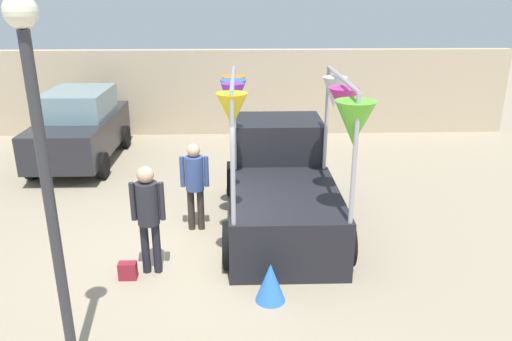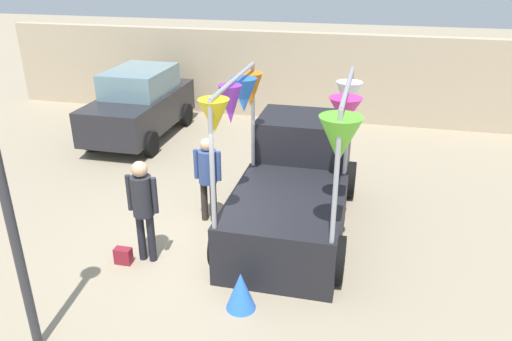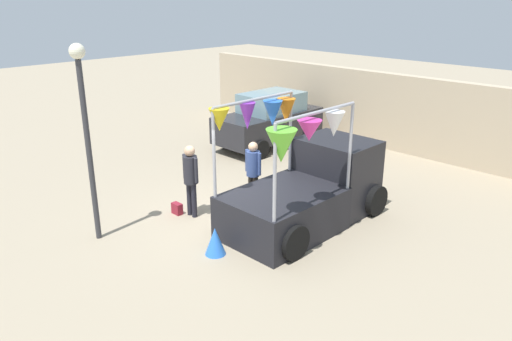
{
  "view_description": "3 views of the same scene",
  "coord_description": "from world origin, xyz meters",
  "px_view_note": "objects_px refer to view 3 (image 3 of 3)",
  "views": [
    {
      "loc": [
        0.69,
        -7.58,
        4.26
      ],
      "look_at": [
        0.94,
        0.29,
        1.42
      ],
      "focal_mm": 35.0,
      "sensor_mm": 36.0,
      "label": 1
    },
    {
      "loc": [
        2.67,
        -7.03,
        4.79
      ],
      "look_at": [
        0.96,
        0.18,
        1.52
      ],
      "focal_mm": 35.0,
      "sensor_mm": 36.0,
      "label": 2
    },
    {
      "loc": [
        8.23,
        -7.33,
        5.2
      ],
      "look_at": [
        0.51,
        0.43,
        1.26
      ],
      "focal_mm": 35.0,
      "sensor_mm": 36.0,
      "label": 3
    }
  ],
  "objects_px": {
    "person_customer": "(191,174)",
    "vendor_truck": "(311,185)",
    "parked_car": "(269,120)",
    "folded_kite_bundle_azure": "(215,241)",
    "handbag": "(177,209)",
    "street_lamp": "(85,118)",
    "person_vendor": "(253,167)"
  },
  "relations": [
    {
      "from": "person_vendor",
      "to": "person_customer",
      "type": "bearing_deg",
      "value": -110.98
    },
    {
      "from": "handbag",
      "to": "street_lamp",
      "type": "height_order",
      "value": "street_lamp"
    },
    {
      "from": "vendor_truck",
      "to": "folded_kite_bundle_azure",
      "type": "height_order",
      "value": "vendor_truck"
    },
    {
      "from": "person_customer",
      "to": "folded_kite_bundle_azure",
      "type": "distance_m",
      "value": 2.18
    },
    {
      "from": "vendor_truck",
      "to": "person_customer",
      "type": "height_order",
      "value": "vendor_truck"
    },
    {
      "from": "street_lamp",
      "to": "parked_car",
      "type": "bearing_deg",
      "value": 105.43
    },
    {
      "from": "person_customer",
      "to": "street_lamp",
      "type": "bearing_deg",
      "value": -104.45
    },
    {
      "from": "street_lamp",
      "to": "folded_kite_bundle_azure",
      "type": "relative_size",
      "value": 7.08
    },
    {
      "from": "person_customer",
      "to": "person_vendor",
      "type": "xyz_separation_m",
      "value": [
        0.58,
        1.52,
        -0.07
      ]
    },
    {
      "from": "person_vendor",
      "to": "handbag",
      "type": "height_order",
      "value": "person_vendor"
    },
    {
      "from": "parked_car",
      "to": "person_vendor",
      "type": "bearing_deg",
      "value": -51.06
    },
    {
      "from": "person_vendor",
      "to": "street_lamp",
      "type": "xyz_separation_m",
      "value": [
        -1.15,
        -3.73,
        1.72
      ]
    },
    {
      "from": "vendor_truck",
      "to": "handbag",
      "type": "distance_m",
      "value": 3.35
    },
    {
      "from": "vendor_truck",
      "to": "folded_kite_bundle_azure",
      "type": "relative_size",
      "value": 6.98
    },
    {
      "from": "street_lamp",
      "to": "folded_kite_bundle_azure",
      "type": "bearing_deg",
      "value": 29.3
    },
    {
      "from": "parked_car",
      "to": "handbag",
      "type": "height_order",
      "value": "parked_car"
    },
    {
      "from": "parked_car",
      "to": "vendor_truck",
      "type": "bearing_deg",
      "value": -37.52
    },
    {
      "from": "vendor_truck",
      "to": "handbag",
      "type": "bearing_deg",
      "value": -141.18
    },
    {
      "from": "folded_kite_bundle_azure",
      "to": "street_lamp",
      "type": "bearing_deg",
      "value": -150.7
    },
    {
      "from": "person_customer",
      "to": "handbag",
      "type": "bearing_deg",
      "value": -150.26
    },
    {
      "from": "person_customer",
      "to": "parked_car",
      "type": "bearing_deg",
      "value": 115.87
    },
    {
      "from": "person_customer",
      "to": "person_vendor",
      "type": "height_order",
      "value": "person_customer"
    },
    {
      "from": "vendor_truck",
      "to": "street_lamp",
      "type": "relative_size",
      "value": 0.99
    },
    {
      "from": "folded_kite_bundle_azure",
      "to": "handbag",
      "type": "bearing_deg",
      "value": 163.57
    },
    {
      "from": "parked_car",
      "to": "street_lamp",
      "type": "bearing_deg",
      "value": -74.57
    },
    {
      "from": "street_lamp",
      "to": "folded_kite_bundle_azure",
      "type": "xyz_separation_m",
      "value": [
        2.41,
        1.36,
        -2.44
      ]
    },
    {
      "from": "parked_car",
      "to": "folded_kite_bundle_azure",
      "type": "relative_size",
      "value": 6.67
    },
    {
      "from": "person_customer",
      "to": "person_vendor",
      "type": "relative_size",
      "value": 1.06
    },
    {
      "from": "person_customer",
      "to": "vendor_truck",
      "type": "bearing_deg",
      "value": 40.09
    },
    {
      "from": "parked_car",
      "to": "handbag",
      "type": "xyz_separation_m",
      "value": [
        2.38,
        -5.83,
        -0.8
      ]
    },
    {
      "from": "vendor_truck",
      "to": "parked_car",
      "type": "bearing_deg",
      "value": 142.48
    },
    {
      "from": "parked_car",
      "to": "folded_kite_bundle_azure",
      "type": "height_order",
      "value": "parked_car"
    }
  ]
}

